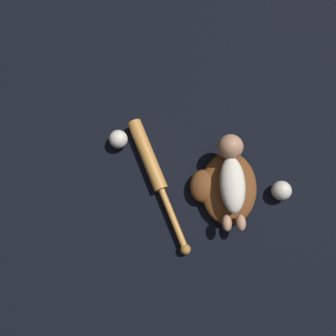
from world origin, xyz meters
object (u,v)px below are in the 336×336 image
object	(u,v)px
baby_figure	(232,174)
baseball	(118,139)
baseball_glove	(224,188)
baseball_spare	(281,191)
baseball_bat	(153,168)

from	to	relation	value
baby_figure	baseball	world-z (taller)	baby_figure
baseball_glove	baseball_spare	bearing A→B (deg)	-83.93
baby_figure	baseball_bat	distance (m)	0.32
baseball_glove	baby_figure	bearing A→B (deg)	-12.96
baseball_glove	baby_figure	xyz separation A→B (m)	(0.04, -0.01, 0.08)
baseball_glove	baseball_bat	size ratio (longest dim) A/B	0.61
baby_figure	baseball_glove	bearing A→B (deg)	167.04
baby_figure	baseball_spare	distance (m)	0.23
baby_figure	baseball_bat	size ratio (longest dim) A/B	0.72
baseball_bat	baseball	bearing A→B (deg)	58.98
baseball_glove	baseball_spare	size ratio (longest dim) A/B	3.97
baseball_spare	baseball_glove	bearing A→B (deg)	96.07
baseball	baseball_glove	bearing A→B (deg)	-105.86
baseball_glove	baseball_bat	xyz separation A→B (m)	(0.03, 0.30, -0.01)
baby_figure	baseball_spare	size ratio (longest dim) A/B	4.66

